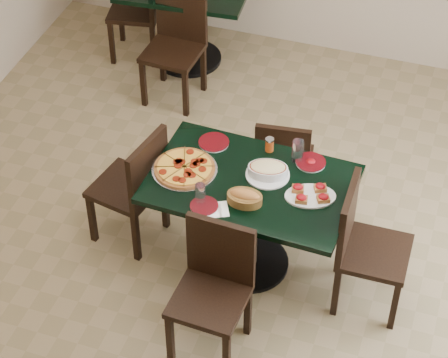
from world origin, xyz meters
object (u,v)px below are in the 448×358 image
(main_table, at_px, (250,203))
(chair_far, at_px, (283,160))
(chair_right, at_px, (362,241))
(bruschetta_platter, at_px, (310,194))
(pepperoni_pizza, at_px, (184,168))
(chair_left, at_px, (136,184))
(back_chair_near, at_px, (177,39))
(back_table, at_px, (187,7))
(lasagna_casserole, at_px, (268,170))
(chair_near, at_px, (214,282))
(back_chair_left, at_px, (144,4))
(bread_basket, at_px, (245,197))

(main_table, relative_size, chair_far, 1.61)
(chair_right, relative_size, bruschetta_platter, 2.50)
(main_table, distance_m, pepperoni_pizza, 0.47)
(chair_right, height_order, bruschetta_platter, chair_right)
(chair_left, bearing_deg, back_chair_near, -157.09)
(back_table, relative_size, chair_far, 1.39)
(main_table, xyz_separation_m, pepperoni_pizza, (-0.43, -0.03, 0.20))
(chair_left, bearing_deg, bruschetta_platter, 100.17)
(chair_left, bearing_deg, chair_right, 99.26)
(lasagna_casserole, bearing_deg, back_chair_near, 115.25)
(chair_near, distance_m, chair_left, 1.00)
(chair_near, bearing_deg, back_table, 116.21)
(chair_right, relative_size, back_chair_near, 0.99)
(bruschetta_platter, bearing_deg, pepperoni_pizza, 161.92)
(back_chair_left, bearing_deg, chair_left, 10.44)
(chair_near, height_order, lasagna_casserole, chair_near)
(chair_left, bearing_deg, back_table, -157.43)
(main_table, height_order, lasagna_casserole, lasagna_casserole)
(back_chair_near, relative_size, bruschetta_platter, 2.53)
(back_table, relative_size, chair_near, 1.23)
(pepperoni_pizza, bearing_deg, chair_near, -56.43)
(back_table, xyz_separation_m, back_chair_left, (-0.37, -0.03, -0.02))
(chair_right, relative_size, back_chair_left, 1.01)
(chair_left, xyz_separation_m, pepperoni_pizza, (0.36, -0.03, 0.27))
(chair_far, xyz_separation_m, lasagna_casserole, (0.03, -0.52, 0.36))
(back_table, height_order, chair_far, chair_far)
(chair_left, bearing_deg, chair_far, 136.82)
(back_chair_left, bearing_deg, chair_far, 37.17)
(chair_far, bearing_deg, lasagna_casserole, 86.01)
(main_table, distance_m, chair_right, 0.74)
(pepperoni_pizza, bearing_deg, chair_left, 174.69)
(main_table, relative_size, chair_near, 1.43)
(chair_far, relative_size, chair_right, 0.88)
(chair_left, height_order, back_chair_near, back_chair_near)
(chair_far, relative_size, chair_left, 0.89)
(chair_right, relative_size, bread_basket, 4.09)
(back_chair_left, height_order, pepperoni_pizza, back_chair_left)
(back_chair_left, bearing_deg, bruschetta_platter, 32.43)
(bruschetta_platter, bearing_deg, chair_left, 160.01)
(pepperoni_pizza, bearing_deg, back_chair_near, 112.55)
(lasagna_casserole, bearing_deg, bruschetta_platter, -31.71)
(back_chair_near, height_order, lasagna_casserole, back_chair_near)
(back_chair_near, bearing_deg, main_table, -52.71)
(main_table, xyz_separation_m, bread_basket, (0.02, -0.19, 0.22))
(bruschetta_platter, bearing_deg, back_chair_left, 113.97)
(back_chair_near, bearing_deg, back_chair_left, 139.76)
(chair_far, height_order, pepperoni_pizza, chair_far)
(pepperoni_pizza, bearing_deg, lasagna_casserole, 13.14)
(back_table, height_order, chair_near, chair_near)
(back_chair_near, xyz_separation_m, bruschetta_platter, (1.51, -1.68, 0.26))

